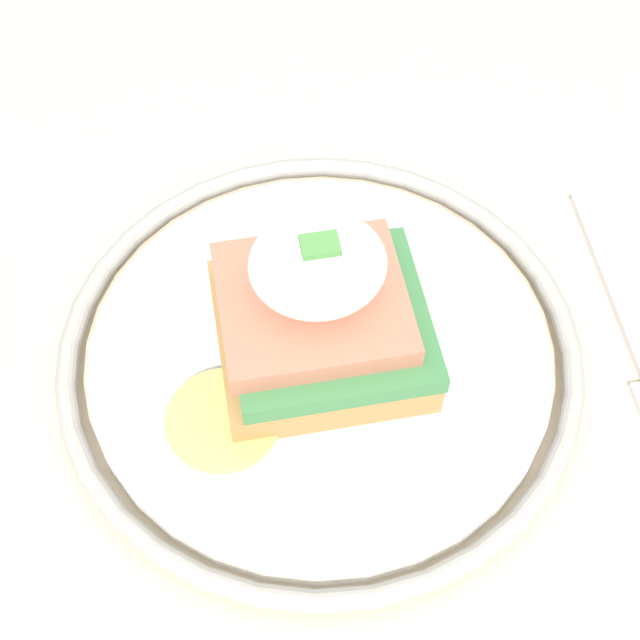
% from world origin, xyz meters
% --- Properties ---
extents(dining_table, '(0.83, 0.70, 0.76)m').
position_xyz_m(dining_table, '(0.00, 0.00, 0.62)').
color(dining_table, '#C6B28E').
rests_on(dining_table, ground_plane).
extents(plate, '(0.25, 0.25, 0.02)m').
position_xyz_m(plate, '(0.03, -0.02, 0.77)').
color(plate, white).
rests_on(plate, dining_table).
extents(sandwich, '(0.12, 0.10, 0.08)m').
position_xyz_m(sandwich, '(0.03, -0.02, 0.81)').
color(sandwich, '#9E703D').
rests_on(sandwich, plate).
extents(fork, '(0.02, 0.16, 0.00)m').
position_xyz_m(fork, '(-0.12, -0.01, 0.77)').
color(fork, silver).
rests_on(fork, dining_table).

